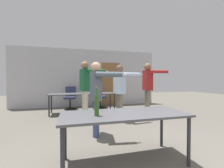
{
  "coord_description": "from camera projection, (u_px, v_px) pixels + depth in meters",
  "views": [
    {
      "loc": [
        -0.75,
        -1.5,
        1.19
      ],
      "look_at": [
        0.29,
        2.32,
        1.1
      ],
      "focal_mm": 24.0,
      "sensor_mm": 36.0,
      "label": 1
    }
  ],
  "objects": [
    {
      "name": "beer_bottle",
      "position": [
        97.0,
        102.0,
        1.98
      ],
      "size": [
        0.06,
        0.06,
        0.39
      ],
      "color": "#2D511E",
      "rests_on": "conference_table_near"
    },
    {
      "name": "office_chair_mid_tucked",
      "position": [
        70.0,
        98.0,
        6.31
      ],
      "size": [
        0.52,
        0.57,
        0.93
      ],
      "rotation": [
        0.0,
        0.0,
        3.03
      ],
      "color": "black",
      "rests_on": "ground_plane"
    },
    {
      "name": "person_near_casual",
      "position": [
        85.0,
        84.0,
        4.7
      ],
      "size": [
        0.89,
        0.59,
        1.79
      ],
      "rotation": [
        0.0,
        0.0,
        -1.33
      ],
      "color": "beige",
      "rests_on": "ground_plane"
    },
    {
      "name": "conference_table_near",
      "position": [
        124.0,
        118.0,
        2.16
      ],
      "size": [
        1.79,
        0.77,
        0.72
      ],
      "color": "#4C4C51",
      "rests_on": "ground_plane"
    },
    {
      "name": "office_chair_far_right",
      "position": [
        99.0,
        98.0,
        6.55
      ],
      "size": [
        0.66,
        0.63,
        0.94
      ],
      "rotation": [
        0.0,
        0.0,
        4.27
      ],
      "color": "black",
      "rests_on": "ground_plane"
    },
    {
      "name": "back_wall",
      "position": [
        88.0,
        78.0,
        7.03
      ],
      "size": [
        6.64,
        0.12,
        2.64
      ],
      "color": "#BCBCC1",
      "rests_on": "ground_plane"
    },
    {
      "name": "person_right_polo",
      "position": [
        120.0,
        87.0,
        4.48
      ],
      "size": [
        0.8,
        0.6,
        1.66
      ],
      "rotation": [
        0.0,
        0.0,
        -1.46
      ],
      "color": "slate",
      "rests_on": "ground_plane"
    },
    {
      "name": "person_center_tall",
      "position": [
        97.0,
        92.0,
        3.23
      ],
      "size": [
        0.72,
        0.73,
        1.59
      ],
      "rotation": [
        0.0,
        0.0,
        -1.72
      ],
      "color": "#3D4C75",
      "rests_on": "ground_plane"
    },
    {
      "name": "person_far_watching",
      "position": [
        148.0,
        84.0,
        5.1
      ],
      "size": [
        0.78,
        0.71,
        1.78
      ],
      "rotation": [
        0.0,
        0.0,
        -1.72
      ],
      "color": "slate",
      "rests_on": "ground_plane"
    },
    {
      "name": "conference_table_far",
      "position": [
        83.0,
        95.0,
        5.52
      ],
      "size": [
        2.38,
        0.73,
        0.72
      ],
      "color": "#4C4C51",
      "rests_on": "ground_plane"
    }
  ]
}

